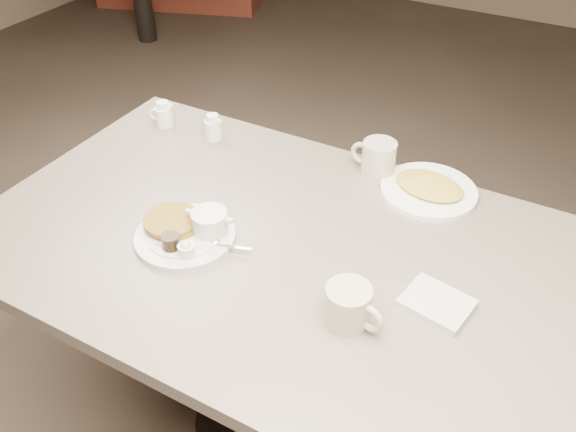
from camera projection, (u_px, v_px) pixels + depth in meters
The scene contains 8 objects.
diner_table at pixel (284, 294), 1.51m from camera, with size 1.50×0.90×0.75m.
main_plate at pixel (188, 230), 1.41m from camera, with size 0.31×0.28×0.07m.
coffee_mug_near at pixel (349, 306), 1.18m from camera, with size 0.14×0.11×0.09m.
napkin at pixel (437, 303), 1.24m from camera, with size 0.15×0.13×0.02m.
coffee_mug_far at pixel (377, 158), 1.60m from camera, with size 0.13×0.10×0.10m.
creamer_left at pixel (164, 115), 1.82m from camera, with size 0.08×0.06×0.08m.
creamer_right at pixel (213, 128), 1.76m from camera, with size 0.07×0.05×0.08m.
hash_plate at pixel (429, 189), 1.55m from camera, with size 0.29×0.29×0.04m.
Camera 1 is at (0.52, -0.92, 1.67)m, focal length 36.81 mm.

